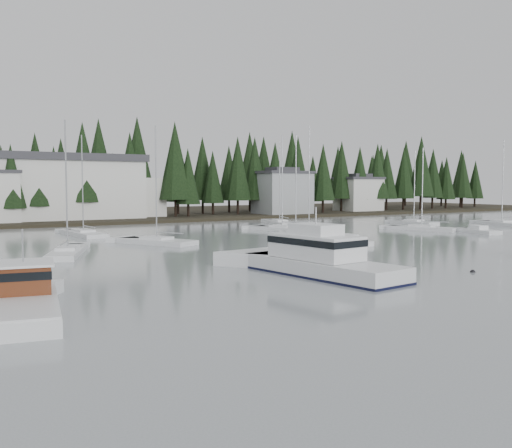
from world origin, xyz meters
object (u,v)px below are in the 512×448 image
Objects in this scene: sailboat_0 at (157,243)px; sailboat_10 at (68,254)px; house_east_a at (282,192)px; house_east_b at (358,193)px; harbor_inn at (80,188)px; runabout_2 at (478,232)px; sailboat_11 at (296,237)px; sailboat_3 at (502,225)px; sailboat_6 at (280,224)px; lobster_boat_brown at (21,305)px; cabin_cruiser_center at (320,263)px; sailboat_12 at (309,228)px; sailboat_8 at (422,230)px; sailboat_1 at (84,235)px; runabout_1 at (348,243)px; sailboat_4 at (414,224)px; sailboat_9 at (282,230)px.

sailboat_10 is at bearing 88.90° from sailboat_0.
house_east_a is 0.85× the size of sailboat_10.
sailboat_0 is at bearing -147.99° from house_east_b.
harbor_inn is 4.59× the size of runabout_2.
sailboat_11 is 1.97× the size of runabout_2.
sailboat_6 is at bearing 68.05° from sailboat_3.
sailboat_3 is (74.19, 26.38, -0.44)m from lobster_boat_brown.
sailboat_12 is at bearing -42.67° from cabin_cruiser_center.
sailboat_8 is 7.64m from runabout_2.
sailboat_6 is 10.53m from sailboat_12.
house_east_a is at bearing -66.08° from sailboat_1.
cabin_cruiser_center is (-62.21, -65.64, -3.59)m from house_east_b.
runabout_1 is (-8.80, -18.48, 0.05)m from sailboat_12.
sailboat_10 is at bearing 105.75° from sailboat_3.
house_east_a is 1.65× the size of runabout_2.
harbor_inn is 29.75m from sailboat_1.
sailboat_11 is (-11.47, -20.38, -0.00)m from sailboat_6.
sailboat_11 is (-29.57, -9.17, -0.00)m from sailboat_4.
sailboat_10 reaches higher than runabout_1.
sailboat_0 is 14.50m from sailboat_1.
sailboat_9 is (18.07, -35.01, -5.71)m from harbor_inn.
harbor_inn is 56.02m from sailboat_4.
sailboat_1 is (-3.99, 13.94, -0.00)m from sailboat_0.
house_east_b is 61.02m from harbor_inn.
lobster_boat_brown is 33.21m from sailboat_0.
sailboat_6 reaches higher than sailboat_9.
sailboat_1 is at bearing 114.19° from sailboat_6.
sailboat_6 is at bearing 17.74° from sailboat_12.
sailboat_3 is at bearing -122.18° from sailboat_9.
harbor_inn is 46.85m from sailboat_11.
sailboat_3 reaches higher than sailboat_4.
sailboat_10 is at bearing -105.75° from harbor_inn.
sailboat_4 is at bearing -101.60° from sailboat_1.
sailboat_10 is (-74.23, -44.70, -4.34)m from house_east_b.
sailboat_4 reaches higher than runabout_1.
house_east_b is 68.99m from runabout_1.
sailboat_4 is 0.90× the size of sailboat_9.
house_east_a is 0.89× the size of sailboat_8.
sailboat_4 is at bearing 62.94° from sailboat_3.
sailboat_1 is 19.73m from sailboat_10.
sailboat_6 is 1.15× the size of sailboat_8.
sailboat_12 is at bearing -105.17° from sailboat_1.
sailboat_8 is 21.44m from sailboat_11.
lobster_boat_brown is at bearing 113.96° from sailboat_9.
cabin_cruiser_center is at bearing 171.21° from sailboat_11.
sailboat_9 is (39.01, 35.20, -0.45)m from lobster_boat_brown.
house_east_b is at bearing -50.22° from cabin_cruiser_center.
lobster_boat_brown is 0.78× the size of sailboat_10.
sailboat_8 is 0.94× the size of sailboat_11.
sailboat_10 is at bearing 137.54° from sailboat_6.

